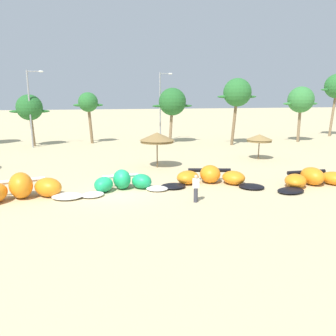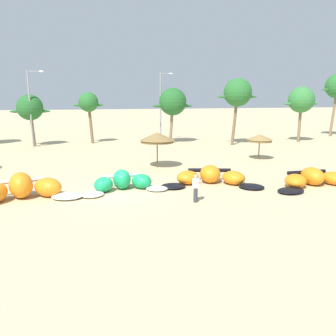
{
  "view_description": "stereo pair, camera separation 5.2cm",
  "coord_description": "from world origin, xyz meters",
  "px_view_note": "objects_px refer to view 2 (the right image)",
  "views": [
    {
      "loc": [
        -1.32,
        -20.82,
        6.05
      ],
      "look_at": [
        3.82,
        2.0,
        1.0
      ],
      "focal_mm": 36.19,
      "sensor_mm": 36.0,
      "label": 1
    },
    {
      "loc": [
        -1.27,
        -20.83,
        6.05
      ],
      "look_at": [
        3.82,
        2.0,
        1.0
      ],
      "focal_mm": 36.19,
      "sensor_mm": 36.0,
      "label": 2
    }
  ],
  "objects_px": {
    "palm_left": "(30,108)",
    "palm_right_of_gap": "(301,100)",
    "kite_right_of_center": "(316,179)",
    "palm_left_of_gap": "(89,103)",
    "lamppost_west": "(31,105)",
    "beach_umbrella_near_palms": "(260,138)",
    "lamppost_west_center": "(162,104)",
    "kite_left": "(21,190)",
    "beach_umbrella_middle": "(157,137)",
    "kite_left_of_center": "(123,183)",
    "kite_center": "(211,177)",
    "person_near_kites": "(196,188)",
    "palm_center_left": "(173,102)",
    "palm_center_right": "(238,93)"
  },
  "relations": [
    {
      "from": "person_near_kites",
      "to": "palm_left",
      "type": "bearing_deg",
      "value": 116.71
    },
    {
      "from": "kite_left",
      "to": "palm_center_left",
      "type": "bearing_deg",
      "value": 56.4
    },
    {
      "from": "palm_left",
      "to": "lamppost_west",
      "type": "xyz_separation_m",
      "value": [
        0.39,
        -1.21,
        0.4
      ]
    },
    {
      "from": "kite_left_of_center",
      "to": "lamppost_west",
      "type": "xyz_separation_m",
      "value": [
        -8.51,
        20.63,
        4.46
      ]
    },
    {
      "from": "kite_center",
      "to": "lamppost_west_center",
      "type": "distance_m",
      "value": 22.47
    },
    {
      "from": "palm_center_left",
      "to": "lamppost_west",
      "type": "height_order",
      "value": "lamppost_west"
    },
    {
      "from": "kite_left_of_center",
      "to": "palm_right_of_gap",
      "type": "xyz_separation_m",
      "value": [
        24.7,
        18.26,
        4.91
      ]
    },
    {
      "from": "palm_center_right",
      "to": "palm_right_of_gap",
      "type": "relative_size",
      "value": 1.13
    },
    {
      "from": "beach_umbrella_middle",
      "to": "kite_center",
      "type": "bearing_deg",
      "value": -67.46
    },
    {
      "from": "kite_right_of_center",
      "to": "palm_left_of_gap",
      "type": "bearing_deg",
      "value": 121.19
    },
    {
      "from": "kite_left_of_center",
      "to": "palm_right_of_gap",
      "type": "height_order",
      "value": "palm_right_of_gap"
    },
    {
      "from": "person_near_kites",
      "to": "lamppost_west",
      "type": "bearing_deg",
      "value": 117.13
    },
    {
      "from": "beach_umbrella_middle",
      "to": "palm_center_right",
      "type": "relative_size",
      "value": 0.37
    },
    {
      "from": "beach_umbrella_middle",
      "to": "lamppost_west",
      "type": "bearing_deg",
      "value": 130.2
    },
    {
      "from": "palm_center_right",
      "to": "lamppost_west_center",
      "type": "xyz_separation_m",
      "value": [
        -8.42,
        4.65,
        -1.33
      ]
    },
    {
      "from": "kite_left_of_center",
      "to": "palm_left",
      "type": "xyz_separation_m",
      "value": [
        -8.89,
        21.84,
        4.06
      ]
    },
    {
      "from": "kite_center",
      "to": "person_near_kites",
      "type": "distance_m",
      "value": 4.33
    },
    {
      "from": "palm_center_right",
      "to": "kite_left_of_center",
      "type": "bearing_deg",
      "value": -131.49
    },
    {
      "from": "palm_left",
      "to": "palm_right_of_gap",
      "type": "relative_size",
      "value": 0.86
    },
    {
      "from": "person_near_kites",
      "to": "palm_center_left",
      "type": "height_order",
      "value": "palm_center_left"
    },
    {
      "from": "beach_umbrella_near_palms",
      "to": "lamppost_west_center",
      "type": "height_order",
      "value": "lamppost_west_center"
    },
    {
      "from": "kite_left_of_center",
      "to": "kite_right_of_center",
      "type": "relative_size",
      "value": 0.79
    },
    {
      "from": "person_near_kites",
      "to": "palm_center_left",
      "type": "xyz_separation_m",
      "value": [
        4.38,
        24.2,
        4.36
      ]
    },
    {
      "from": "kite_right_of_center",
      "to": "palm_left",
      "type": "relative_size",
      "value": 1.19
    },
    {
      "from": "kite_right_of_center",
      "to": "palm_left_of_gap",
      "type": "distance_m",
      "value": 29.25
    },
    {
      "from": "beach_umbrella_middle",
      "to": "beach_umbrella_near_palms",
      "type": "bearing_deg",
      "value": 8.51
    },
    {
      "from": "kite_right_of_center",
      "to": "palm_left_of_gap",
      "type": "relative_size",
      "value": 1.14
    },
    {
      "from": "palm_left_of_gap",
      "to": "palm_center_left",
      "type": "bearing_deg",
      "value": -11.82
    },
    {
      "from": "kite_center",
      "to": "palm_left",
      "type": "xyz_separation_m",
      "value": [
        -14.97,
        21.63,
        4.08
      ]
    },
    {
      "from": "palm_center_right",
      "to": "lamppost_west_center",
      "type": "height_order",
      "value": "lamppost_west_center"
    },
    {
      "from": "kite_center",
      "to": "kite_right_of_center",
      "type": "relative_size",
      "value": 0.97
    },
    {
      "from": "kite_right_of_center",
      "to": "palm_left",
      "type": "xyz_separation_m",
      "value": [
        -21.75,
        23.68,
        4.1
      ]
    },
    {
      "from": "beach_umbrella_near_palms",
      "to": "kite_left_of_center",
      "type": "bearing_deg",
      "value": -149.88
    },
    {
      "from": "palm_left_of_gap",
      "to": "lamppost_west_center",
      "type": "xyz_separation_m",
      "value": [
        9.21,
        -0.67,
        -0.1
      ]
    },
    {
      "from": "palm_center_right",
      "to": "lamppost_west",
      "type": "relative_size",
      "value": 0.91
    },
    {
      "from": "beach_umbrella_near_palms",
      "to": "palm_left",
      "type": "distance_m",
      "value": 26.64
    },
    {
      "from": "palm_right_of_gap",
      "to": "kite_left_of_center",
      "type": "bearing_deg",
      "value": -143.53
    },
    {
      "from": "kite_left",
      "to": "palm_left",
      "type": "xyz_separation_m",
      "value": [
        -2.87,
        22.58,
        3.97
      ]
    },
    {
      "from": "kite_left_of_center",
      "to": "kite_center",
      "type": "relative_size",
      "value": 0.82
    },
    {
      "from": "palm_left_of_gap",
      "to": "lamppost_west",
      "type": "bearing_deg",
      "value": -160.69
    },
    {
      "from": "lamppost_west_center",
      "to": "kite_left_of_center",
      "type": "bearing_deg",
      "value": -107.74
    },
    {
      "from": "beach_umbrella_near_palms",
      "to": "kite_left",
      "type": "bearing_deg",
      "value": -156.23
    },
    {
      "from": "kite_left",
      "to": "beach_umbrella_middle",
      "type": "xyz_separation_m",
      "value": [
        9.53,
        7.16,
        1.98
      ]
    },
    {
      "from": "palm_center_left",
      "to": "lamppost_west_center",
      "type": "distance_m",
      "value": 1.88
    },
    {
      "from": "lamppost_west_center",
      "to": "palm_center_left",
      "type": "bearing_deg",
      "value": -52.89
    },
    {
      "from": "person_near_kites",
      "to": "lamppost_west_center",
      "type": "bearing_deg",
      "value": 82.78
    },
    {
      "from": "palm_left_of_gap",
      "to": "lamppost_west_center",
      "type": "bearing_deg",
      "value": -4.18
    },
    {
      "from": "kite_left",
      "to": "kite_center",
      "type": "xyz_separation_m",
      "value": [
        12.1,
        0.95,
        -0.12
      ]
    },
    {
      "from": "kite_left_of_center",
      "to": "palm_left",
      "type": "relative_size",
      "value": 0.94
    },
    {
      "from": "person_near_kites",
      "to": "palm_center_right",
      "type": "height_order",
      "value": "palm_center_right"
    }
  ]
}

